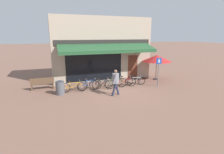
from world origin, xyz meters
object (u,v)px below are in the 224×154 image
at_px(bicycle_blue, 90,85).
at_px(parking_sign, 159,69).
at_px(cafe_parasol, 157,58).
at_px(bicycle_orange, 74,87).
at_px(litter_bin, 60,87).
at_px(bicycle_green, 115,82).
at_px(park_bench, 42,83).
at_px(bicycle_black, 102,84).
at_px(pedestrian_adult, 116,80).
at_px(bicycle_silver, 135,81).
at_px(bicycle_red, 124,82).

xyz_separation_m(bicycle_blue, parking_sign, (5.02, -0.94, 1.00)).
bearing_deg(cafe_parasol, bicycle_blue, -170.39).
height_order(bicycle_orange, cafe_parasol, cafe_parasol).
bearing_deg(litter_bin, bicycle_green, 3.53).
height_order(bicycle_orange, bicycle_green, bicycle_green).
distance_m(litter_bin, park_bench, 1.93).
height_order(bicycle_black, pedestrian_adult, pedestrian_adult).
relative_size(bicycle_black, parking_sign, 0.79).
relative_size(bicycle_silver, pedestrian_adult, 0.98).
relative_size(bicycle_silver, cafe_parasol, 0.67).
relative_size(bicycle_red, park_bench, 1.03).
distance_m(bicycle_red, park_bench, 5.99).
xyz_separation_m(bicycle_black, parking_sign, (4.18, -0.72, 1.00)).
bearing_deg(park_bench, bicycle_orange, -36.05).
relative_size(bicycle_orange, pedestrian_adult, 1.04).
distance_m(bicycle_blue, bicycle_black, 0.87).
distance_m(bicycle_blue, bicycle_silver, 3.62).
distance_m(bicycle_red, cafe_parasol, 3.96).
bearing_deg(bicycle_silver, litter_bin, -171.68).
relative_size(bicycle_orange, bicycle_black, 1.00).
bearing_deg(pedestrian_adult, bicycle_orange, 158.09).
distance_m(cafe_parasol, park_bench, 9.45).
bearing_deg(cafe_parasol, park_bench, 178.78).
height_order(bicycle_blue, parking_sign, parking_sign).
relative_size(parking_sign, park_bench, 1.39).
xyz_separation_m(bicycle_red, cafe_parasol, (3.50, 1.10, 1.50)).
relative_size(bicycle_green, litter_bin, 1.75).
xyz_separation_m(bicycle_blue, litter_bin, (-2.04, -0.33, 0.12)).
distance_m(pedestrian_adult, litter_bin, 3.67).
bearing_deg(bicycle_black, park_bench, 173.73).
bearing_deg(pedestrian_adult, parking_sign, 22.13).
bearing_deg(litter_bin, bicycle_orange, 12.40).
bearing_deg(bicycle_silver, bicycle_blue, -175.08).
distance_m(bicycle_green, bicycle_red, 0.77).
bearing_deg(parking_sign, park_bench, 165.06).
distance_m(parking_sign, park_bench, 8.53).
xyz_separation_m(pedestrian_adult, cafe_parasol, (4.86, 2.74, 0.84)).
bearing_deg(pedestrian_adult, bicycle_green, 80.68).
bearing_deg(bicycle_black, bicycle_blue, 179.30).
relative_size(bicycle_green, park_bench, 1.06).
height_order(parking_sign, cafe_parasol, parking_sign).
bearing_deg(bicycle_blue, pedestrian_adult, -49.22).
relative_size(litter_bin, park_bench, 0.61).
bearing_deg(pedestrian_adult, bicycle_silver, 46.72).
distance_m(parking_sign, cafe_parasol, 2.35).
relative_size(pedestrian_adult, park_bench, 1.05).
height_order(parking_sign, park_bench, parking_sign).
relative_size(bicycle_red, parking_sign, 0.74).
bearing_deg(park_bench, bicycle_black, -21.88).
distance_m(bicycle_orange, bicycle_blue, 1.15).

